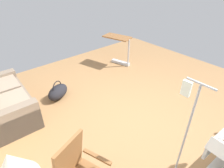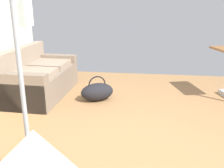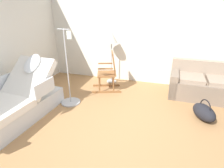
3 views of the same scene
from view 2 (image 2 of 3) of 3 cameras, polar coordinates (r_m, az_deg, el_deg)
name	(u,v)px [view 2 (image 2 of 3)]	position (r m, az deg, el deg)	size (l,w,h in m)	color
ground_plane	(160,158)	(2.91, 10.67, -15.99)	(6.80, 6.80, 0.00)	#9E7247
couch	(39,79)	(4.72, -15.92, 1.16)	(1.63, 0.90, 0.85)	#7D6C5C
duffel_bag	(97,92)	(4.34, -3.32, -1.72)	(0.54, 0.64, 0.43)	black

